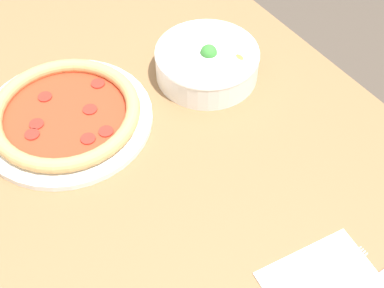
% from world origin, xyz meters
% --- Properties ---
extents(dining_table, '(1.28, 0.88, 0.76)m').
position_xyz_m(dining_table, '(0.00, 0.00, 0.66)').
color(dining_table, olive).
rests_on(dining_table, ground_plane).
extents(pizza, '(0.31, 0.31, 0.04)m').
position_xyz_m(pizza, '(-0.03, -0.07, 0.78)').
color(pizza, white).
rests_on(pizza, dining_table).
extents(bowl, '(0.20, 0.20, 0.07)m').
position_xyz_m(bowl, '(0.01, 0.21, 0.80)').
color(bowl, white).
rests_on(bowl, dining_table).
extents(fork, '(0.02, 0.18, 0.00)m').
position_xyz_m(fork, '(0.47, 0.09, 0.77)').
color(fork, silver).
rests_on(fork, napkin).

